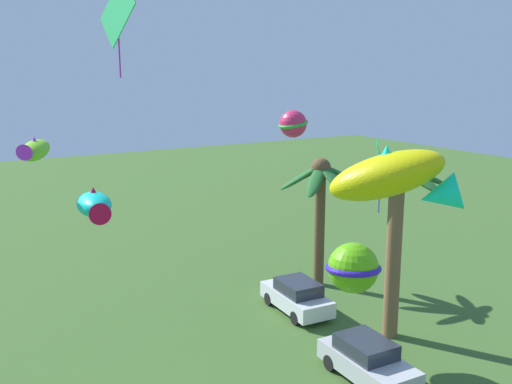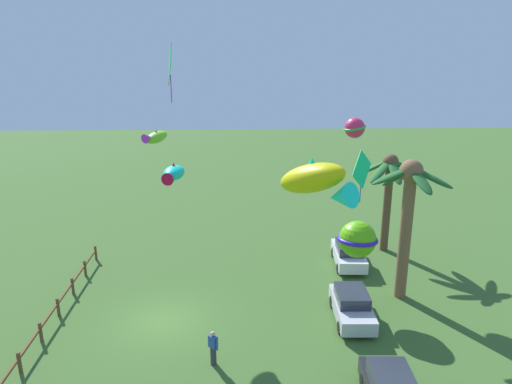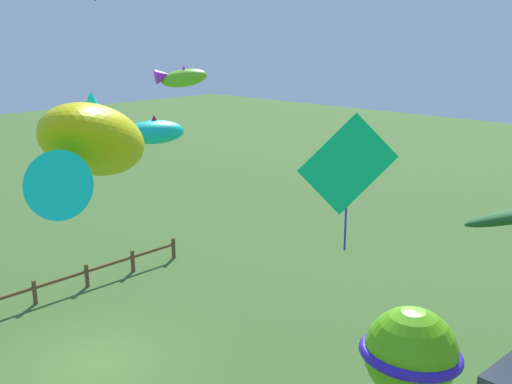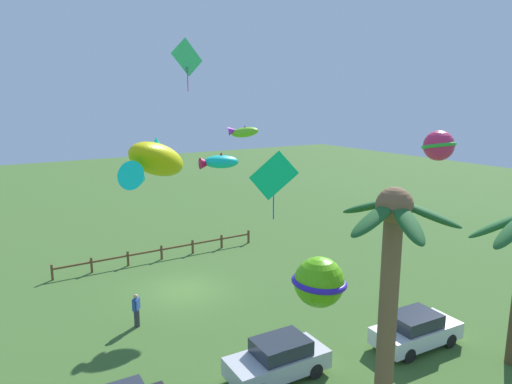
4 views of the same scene
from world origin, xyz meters
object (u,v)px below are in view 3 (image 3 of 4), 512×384
at_px(kite_fish_2, 151,132).
at_px(kite_fish_4, 181,77).
at_px(kite_ball_5, 411,353).
at_px(kite_fish_3, 91,146).
at_px(kite_diamond_6, 348,166).

relative_size(kite_fish_2, kite_fish_4, 1.21).
distance_m(kite_fish_4, kite_ball_5, 11.86).
bearing_deg(kite_fish_3, kite_fish_4, -137.33).
bearing_deg(kite_ball_5, kite_fish_4, -105.38).
xyz_separation_m(kite_fish_3, kite_ball_5, (-5.06, 3.13, -4.54)).
bearing_deg(kite_fish_3, kite_diamond_6, 141.43).
relative_size(kite_ball_5, kite_diamond_6, 1.17).
relative_size(kite_fish_3, kite_diamond_6, 1.45).
relative_size(kite_fish_4, kite_ball_5, 0.66).
height_order(kite_fish_3, kite_fish_4, kite_fish_3).
distance_m(kite_fish_2, kite_fish_3, 8.49).
relative_size(kite_fish_3, kite_ball_5, 1.24).
bearing_deg(kite_fish_2, kite_fish_3, 46.93).
xyz_separation_m(kite_fish_2, kite_diamond_6, (2.44, 8.78, 0.69)).
xyz_separation_m(kite_fish_2, kite_fish_3, (5.75, 6.15, 1.14)).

